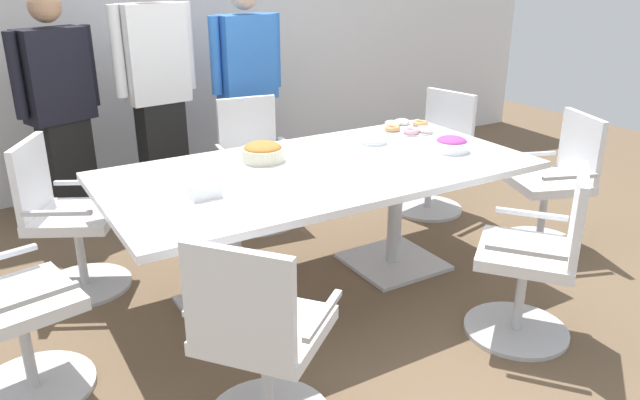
# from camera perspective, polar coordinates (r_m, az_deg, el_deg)

# --- Properties ---
(ground_plane) EXTENTS (10.00, 10.00, 0.01)m
(ground_plane) POSITION_cam_1_polar(r_m,az_deg,el_deg) (3.79, 0.00, -7.85)
(ground_plane) COLOR brown
(back_wall) EXTENTS (8.00, 0.10, 2.80)m
(back_wall) POSITION_cam_1_polar(r_m,az_deg,el_deg) (5.53, -13.43, 16.13)
(back_wall) COLOR white
(back_wall) RESTS_ON ground
(conference_table) EXTENTS (2.40, 1.20, 0.75)m
(conference_table) POSITION_cam_1_polar(r_m,az_deg,el_deg) (3.52, 0.00, 1.14)
(conference_table) COLOR white
(conference_table) RESTS_ON ground
(office_chair_0) EXTENTS (0.64, 0.64, 0.91)m
(office_chair_0) POSITION_cam_1_polar(r_m,az_deg,el_deg) (4.86, 10.53, 3.73)
(office_chair_0) COLOR silver
(office_chair_0) RESTS_ON ground
(office_chair_1) EXTENTS (0.60, 0.60, 0.91)m
(office_chair_1) POSITION_cam_1_polar(r_m,az_deg,el_deg) (4.57, -6.00, 2.84)
(office_chair_1) COLOR silver
(office_chair_1) RESTS_ON ground
(office_chair_2) EXTENTS (0.73, 0.73, 0.91)m
(office_chair_2) POSITION_cam_1_polar(r_m,az_deg,el_deg) (3.87, -22.31, -2.15)
(office_chair_2) COLOR silver
(office_chair_2) RESTS_ON ground
(office_chair_3) EXTENTS (0.64, 0.64, 0.91)m
(office_chair_3) POSITION_cam_1_polar(r_m,az_deg,el_deg) (3.02, -26.94, -9.59)
(office_chair_3) COLOR silver
(office_chair_3) RESTS_ON ground
(office_chair_4) EXTENTS (0.76, 0.76, 0.91)m
(office_chair_4) POSITION_cam_1_polar(r_m,az_deg,el_deg) (2.52, -5.54, -13.45)
(office_chair_4) COLOR silver
(office_chair_4) RESTS_ON ground
(office_chair_5) EXTENTS (0.76, 0.76, 0.91)m
(office_chair_5) POSITION_cam_1_polar(r_m,az_deg,el_deg) (3.31, 19.27, -5.65)
(office_chair_5) COLOR silver
(office_chair_5) RESTS_ON ground
(office_chair_6) EXTENTS (0.69, 0.69, 0.91)m
(office_chair_6) POSITION_cam_1_polar(r_m,az_deg,el_deg) (4.42, 20.70, 0.93)
(office_chair_6) COLOR silver
(office_chair_6) RESTS_ON ground
(person_standing_0) EXTENTS (0.60, 0.36, 1.67)m
(person_standing_0) POSITION_cam_1_polar(r_m,az_deg,el_deg) (4.70, -22.81, 7.61)
(person_standing_0) COLOR black
(person_standing_0) RESTS_ON ground
(person_standing_1) EXTENTS (0.62, 0.27, 1.83)m
(person_standing_1) POSITION_cam_1_polar(r_m,az_deg,el_deg) (4.70, -14.74, 9.81)
(person_standing_1) COLOR black
(person_standing_1) RESTS_ON ground
(person_standing_2) EXTENTS (0.61, 0.25, 1.71)m
(person_standing_2) POSITION_cam_1_polar(r_m,az_deg,el_deg) (5.00, -6.69, 10.13)
(person_standing_2) COLOR #232842
(person_standing_2) RESTS_ON ground
(snack_bowl_candy_mix) EXTENTS (0.21, 0.21, 0.09)m
(snack_bowl_candy_mix) POSITION_cam_1_polar(r_m,az_deg,el_deg) (3.85, 12.03, 5.07)
(snack_bowl_candy_mix) COLOR white
(snack_bowl_candy_mix) RESTS_ON conference_table
(snack_bowl_pretzels) EXTENTS (0.25, 0.25, 0.11)m
(snack_bowl_pretzels) POSITION_cam_1_polar(r_m,az_deg,el_deg) (3.59, -5.29, 4.46)
(snack_bowl_pretzels) COLOR beige
(snack_bowl_pretzels) RESTS_ON conference_table
(donut_platter) EXTENTS (0.36, 0.35, 0.04)m
(donut_platter) POSITION_cam_1_polar(r_m,az_deg,el_deg) (4.30, 8.07, 6.64)
(donut_platter) COLOR white
(donut_platter) RESTS_ON conference_table
(plate_stack) EXTENTS (0.18, 0.18, 0.03)m
(plate_stack) POSITION_cam_1_polar(r_m,az_deg,el_deg) (3.96, 4.88, 5.46)
(plate_stack) COLOR white
(plate_stack) RESTS_ON conference_table
(napkin_pile) EXTENTS (0.15, 0.15, 0.07)m
(napkin_pile) POSITION_cam_1_polar(r_m,az_deg,el_deg) (3.09, -10.74, 0.99)
(napkin_pile) COLOR white
(napkin_pile) RESTS_ON conference_table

